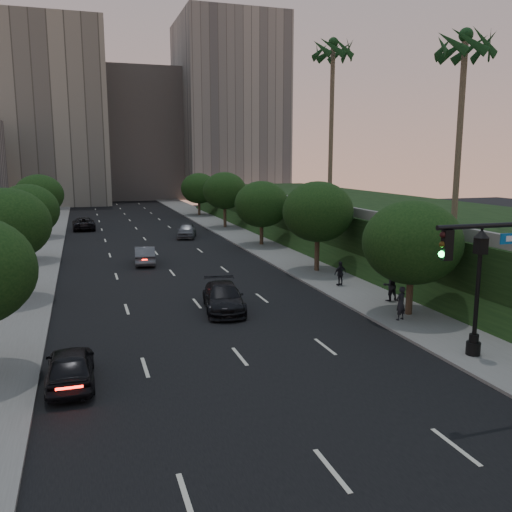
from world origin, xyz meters
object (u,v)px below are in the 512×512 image
object	(u,v)px
sedan_near_right	(223,298)
pedestrian_c	(340,273)
sedan_far_left	(84,224)
sedan_mid_left	(145,255)
pedestrian_b	(390,285)
sedan_far_right	(187,231)
street_lamp	(477,298)
sedan_near_left	(70,366)
pedestrian_a	(401,303)

from	to	relation	value
sedan_near_right	pedestrian_c	size ratio (longest dim) A/B	3.21
sedan_far_left	sedan_near_right	world-z (taller)	sedan_near_right
sedan_mid_left	pedestrian_b	size ratio (longest dim) A/B	2.34
sedan_far_left	pedestrian_b	size ratio (longest dim) A/B	2.85
sedan_near_right	pedestrian_b	bearing A→B (deg)	-0.49
pedestrian_b	sedan_far_right	bearing A→B (deg)	-82.97
street_lamp	sedan_far_right	distance (m)	38.98
sedan_far_right	sedan_near_left	bearing A→B (deg)	-91.81
sedan_near_right	pedestrian_c	distance (m)	9.12
sedan_near_left	sedan_mid_left	size ratio (longest dim) A/B	0.98
sedan_mid_left	pedestrian_a	world-z (taller)	pedestrian_a
sedan_far_left	pedestrian_c	world-z (taller)	pedestrian_c
street_lamp	sedan_far_right	bearing A→B (deg)	97.43
sedan_far_left	pedestrian_c	distance (m)	38.95
street_lamp	pedestrian_b	world-z (taller)	street_lamp
street_lamp	sedan_near_right	world-z (taller)	street_lamp
street_lamp	pedestrian_b	xyz separation A→B (m)	(1.36, 8.83, -1.54)
sedan_mid_left	sedan_far_left	bearing A→B (deg)	-74.07
sedan_near_left	sedan_near_right	bearing A→B (deg)	-134.54
sedan_near_left	sedan_mid_left	world-z (taller)	sedan_near_left
sedan_near_right	pedestrian_b	size ratio (longest dim) A/B	2.73
sedan_mid_left	pedestrian_b	xyz separation A→B (m)	(12.28, -16.41, 0.36)
sedan_far_right	pedestrian_b	size ratio (longest dim) A/B	2.42
sedan_far_right	sedan_far_left	bearing A→B (deg)	150.93
pedestrian_a	pedestrian_c	bearing A→B (deg)	-114.02
sedan_near_right	pedestrian_c	bearing A→B (deg)	26.75
pedestrian_a	pedestrian_b	distance (m)	3.83
pedestrian_b	sedan_near_right	bearing A→B (deg)	-13.66
sedan_far_left	pedestrian_c	xyz separation A→B (m)	(15.79, -35.61, 0.21)
sedan_mid_left	pedestrian_b	bearing A→B (deg)	131.91
sedan_mid_left	sedan_far_right	distance (m)	14.61
sedan_far_right	pedestrian_a	world-z (taller)	pedestrian_a
sedan_near_left	pedestrian_b	xyz separation A→B (m)	(17.61, 6.50, 0.36)
street_lamp	sedan_far_left	distance (m)	51.23
sedan_near_right	sedan_far_right	bearing A→B (deg)	91.54
street_lamp	pedestrian_a	distance (m)	5.55
sedan_near_left	pedestrian_a	xyz separation A→B (m)	(16.08, 2.99, 0.30)
street_lamp	sedan_near_right	bearing A→B (deg)	128.87
sedan_far_left	street_lamp	bearing A→B (deg)	105.85
street_lamp	sedan_near_left	world-z (taller)	street_lamp
pedestrian_a	sedan_near_left	bearing A→B (deg)	-9.71
sedan_far_right	pedestrian_c	size ratio (longest dim) A/B	2.85
sedan_near_right	pedestrian_a	xyz separation A→B (m)	(8.12, -4.97, 0.29)
sedan_mid_left	sedan_far_left	distance (m)	24.00
sedan_far_right	pedestrian_c	xyz separation A→B (m)	(5.38, -25.41, 0.17)
sedan_far_left	sedan_mid_left	bearing A→B (deg)	99.13
pedestrian_c	street_lamp	bearing A→B (deg)	76.46
sedan_far_left	pedestrian_c	size ratio (longest dim) A/B	3.35
pedestrian_c	sedan_near_left	bearing A→B (deg)	21.21
sedan_near_right	pedestrian_a	bearing A→B (deg)	-23.39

